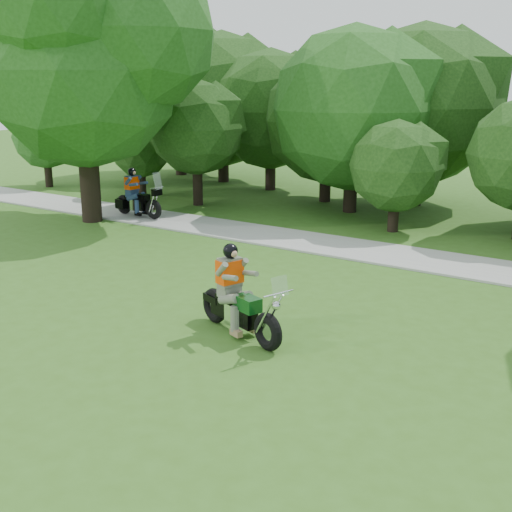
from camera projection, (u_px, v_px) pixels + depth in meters
The scene contains 6 objects.
ground at pixel (222, 355), 11.40m from camera, with size 100.00×100.00×0.00m, color #365F1B.
walkway at pixel (395, 255), 17.79m from camera, with size 60.00×2.20×0.06m, color gray.
tree_line at pixel (455, 113), 22.67m from camera, with size 39.09×11.89×7.67m.
big_tree_west at pixel (88, 48), 21.03m from camera, with size 8.64×6.56×9.96m.
chopper_motorcycle at pixel (236, 302), 12.21m from camera, with size 2.41×1.19×1.76m.
touring_motorcycle at pixel (135, 199), 22.63m from camera, with size 2.24×0.72×1.71m.
Camera 1 is at (6.39, -8.39, 4.72)m, focal length 45.00 mm.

